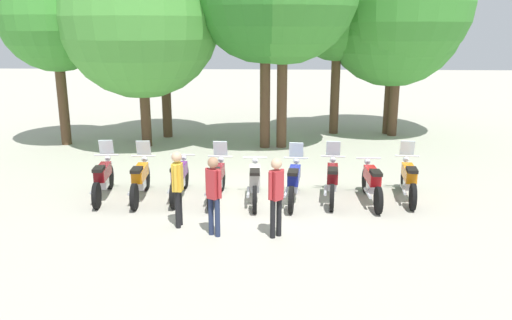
{
  "coord_description": "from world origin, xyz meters",
  "views": [
    {
      "loc": [
        0.54,
        -12.04,
        4.2
      ],
      "look_at": [
        0.0,
        0.5,
        0.9
      ],
      "focal_mm": 35.68,
      "sensor_mm": 36.0,
      "label": 1
    }
  ],
  "objects_px": {
    "motorcycle_2": "(179,178)",
    "motorcycle_3": "(217,179)",
    "tree_2": "(163,16)",
    "tree_6": "(394,17)",
    "tree_7": "(401,3)",
    "motorcycle_7": "(372,182)",
    "tree_0": "(55,16)",
    "motorcycle_4": "(255,182)",
    "motorcycle_5": "(294,181)",
    "motorcycle_8": "(409,179)",
    "person_2": "(214,190)",
    "motorcycle_6": "(332,179)",
    "tree_1": "(140,17)",
    "motorcycle_1": "(140,179)",
    "tree_5": "(338,13)",
    "person_0": "(178,184)",
    "motorcycle_0": "(103,178)",
    "person_1": "(276,192)"
  },
  "relations": [
    {
      "from": "person_0",
      "to": "tree_1",
      "type": "xyz_separation_m",
      "value": [
        -2.62,
        7.6,
        3.54
      ]
    },
    {
      "from": "motorcycle_0",
      "to": "tree_7",
      "type": "xyz_separation_m",
      "value": [
        8.93,
        8.01,
        4.52
      ]
    },
    {
      "from": "motorcycle_3",
      "to": "tree_2",
      "type": "bearing_deg",
      "value": 23.75
    },
    {
      "from": "motorcycle_3",
      "to": "motorcycle_2",
      "type": "bearing_deg",
      "value": 85.7
    },
    {
      "from": "motorcycle_7",
      "to": "tree_0",
      "type": "relative_size",
      "value": 0.34
    },
    {
      "from": "tree_2",
      "to": "tree_7",
      "type": "bearing_deg",
      "value": 4.11
    },
    {
      "from": "motorcycle_3",
      "to": "person_0",
      "type": "bearing_deg",
      "value": 164.31
    },
    {
      "from": "motorcycle_6",
      "to": "tree_1",
      "type": "relative_size",
      "value": 0.3
    },
    {
      "from": "motorcycle_5",
      "to": "tree_5",
      "type": "relative_size",
      "value": 0.33
    },
    {
      "from": "tree_2",
      "to": "tree_5",
      "type": "height_order",
      "value": "tree_2"
    },
    {
      "from": "motorcycle_1",
      "to": "motorcycle_7",
      "type": "xyz_separation_m",
      "value": [
        5.74,
        -0.02,
        -0.01
      ]
    },
    {
      "from": "motorcycle_2",
      "to": "tree_7",
      "type": "distance_m",
      "value": 11.5
    },
    {
      "from": "motorcycle_8",
      "to": "person_2",
      "type": "height_order",
      "value": "person_2"
    },
    {
      "from": "motorcycle_6",
      "to": "motorcycle_7",
      "type": "xyz_separation_m",
      "value": [
        0.95,
        -0.17,
        -0.01
      ]
    },
    {
      "from": "motorcycle_5",
      "to": "motorcycle_8",
      "type": "distance_m",
      "value": 2.89
    },
    {
      "from": "tree_2",
      "to": "tree_6",
      "type": "bearing_deg",
      "value": 6.63
    },
    {
      "from": "motorcycle_3",
      "to": "motorcycle_4",
      "type": "height_order",
      "value": "motorcycle_3"
    },
    {
      "from": "motorcycle_0",
      "to": "tree_6",
      "type": "relative_size",
      "value": 0.3
    },
    {
      "from": "motorcycle_5",
      "to": "person_1",
      "type": "height_order",
      "value": "person_1"
    },
    {
      "from": "motorcycle_2",
      "to": "motorcycle_6",
      "type": "xyz_separation_m",
      "value": [
        3.83,
        0.01,
        0.01
      ]
    },
    {
      "from": "person_1",
      "to": "tree_1",
      "type": "relative_size",
      "value": 0.23
    },
    {
      "from": "motorcycle_6",
      "to": "motorcycle_3",
      "type": "bearing_deg",
      "value": 98.44
    },
    {
      "from": "motorcycle_0",
      "to": "motorcycle_8",
      "type": "bearing_deg",
      "value": -95.2
    },
    {
      "from": "motorcycle_4",
      "to": "motorcycle_7",
      "type": "bearing_deg",
      "value": -91.2
    },
    {
      "from": "motorcycle_8",
      "to": "person_2",
      "type": "xyz_separation_m",
      "value": [
        -4.57,
        -2.54,
        0.46
      ]
    },
    {
      "from": "motorcycle_5",
      "to": "tree_6",
      "type": "bearing_deg",
      "value": -19.35
    },
    {
      "from": "person_1",
      "to": "tree_7",
      "type": "height_order",
      "value": "tree_7"
    },
    {
      "from": "motorcycle_8",
      "to": "tree_1",
      "type": "relative_size",
      "value": 0.3
    },
    {
      "from": "tree_1",
      "to": "tree_0",
      "type": "bearing_deg",
      "value": 177.3
    },
    {
      "from": "tree_7",
      "to": "tree_6",
      "type": "bearing_deg",
      "value": 108.08
    },
    {
      "from": "tree_6",
      "to": "motorcycle_8",
      "type": "bearing_deg",
      "value": -98.0
    },
    {
      "from": "motorcycle_3",
      "to": "motorcycle_5",
      "type": "distance_m",
      "value": 1.92
    },
    {
      "from": "motorcycle_7",
      "to": "motorcycle_2",
      "type": "bearing_deg",
      "value": 86.98
    },
    {
      "from": "motorcycle_2",
      "to": "tree_6",
      "type": "xyz_separation_m",
      "value": [
        6.89,
        8.28,
        4.06
      ]
    },
    {
      "from": "person_0",
      "to": "person_2",
      "type": "relative_size",
      "value": 0.99
    },
    {
      "from": "tree_0",
      "to": "motorcycle_7",
      "type": "bearing_deg",
      "value": -30.59
    },
    {
      "from": "motorcycle_6",
      "to": "person_2",
      "type": "distance_m",
      "value": 3.62
    },
    {
      "from": "motorcycle_2",
      "to": "motorcycle_3",
      "type": "bearing_deg",
      "value": -97.68
    },
    {
      "from": "motorcycle_6",
      "to": "tree_6",
      "type": "xyz_separation_m",
      "value": [
        3.06,
        8.27,
        4.05
      ]
    },
    {
      "from": "motorcycle_3",
      "to": "motorcycle_5",
      "type": "relative_size",
      "value": 1.0
    },
    {
      "from": "motorcycle_5",
      "to": "motorcycle_3",
      "type": "bearing_deg",
      "value": 93.97
    },
    {
      "from": "tree_5",
      "to": "tree_7",
      "type": "distance_m",
      "value": 2.33
    },
    {
      "from": "motorcycle_1",
      "to": "motorcycle_6",
      "type": "bearing_deg",
      "value": -92.41
    },
    {
      "from": "motorcycle_8",
      "to": "tree_5",
      "type": "distance_m",
      "value": 9.18
    },
    {
      "from": "motorcycle_2",
      "to": "tree_2",
      "type": "distance_m",
      "value": 8.54
    },
    {
      "from": "motorcycle_6",
      "to": "motorcycle_7",
      "type": "bearing_deg",
      "value": -94.24
    },
    {
      "from": "tree_0",
      "to": "motorcycle_8",
      "type": "bearing_deg",
      "value": -27.15
    },
    {
      "from": "motorcycle_1",
      "to": "motorcycle_2",
      "type": "bearing_deg",
      "value": -85.59
    },
    {
      "from": "person_1",
      "to": "person_0",
      "type": "bearing_deg",
      "value": 34.69
    },
    {
      "from": "motorcycle_6",
      "to": "tree_6",
      "type": "distance_m",
      "value": 9.71
    }
  ]
}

